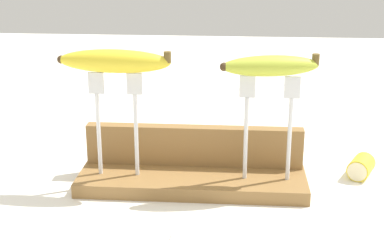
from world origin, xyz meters
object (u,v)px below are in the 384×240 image
at_px(fork_stand_left, 117,115).
at_px(banana_raised_right, 271,66).
at_px(fork_stand_right, 268,119).
at_px(banana_chunk_near, 361,167).
at_px(banana_raised_left, 114,61).

bearing_deg(fork_stand_left, banana_raised_right, -0.00).
bearing_deg(fork_stand_right, banana_raised_right, -170.18).
distance_m(banana_raised_right, banana_chunk_near, 0.28).
relative_size(banana_raised_left, banana_chunk_near, 2.95).
bearing_deg(banana_chunk_near, fork_stand_right, -157.08).
bearing_deg(banana_raised_right, fork_stand_left, 180.00).
relative_size(banana_raised_right, banana_chunk_near, 2.50).
relative_size(fork_stand_right, banana_raised_left, 0.94).
bearing_deg(fork_stand_right, banana_chunk_near, 22.92).
bearing_deg(fork_stand_right, fork_stand_left, -180.00).
relative_size(fork_stand_left, banana_raised_left, 0.94).
xyz_separation_m(fork_stand_left, fork_stand_right, (0.25, 0.00, -0.00)).
relative_size(fork_stand_left, banana_raised_right, 1.11).
distance_m(fork_stand_left, banana_raised_left, 0.09).
distance_m(fork_stand_left, banana_chunk_near, 0.45).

